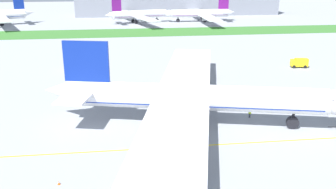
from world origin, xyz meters
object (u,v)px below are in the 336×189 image
Objects in this scene: parked_airliner_far_right at (137,15)px; traffic_cone_near_nose at (59,183)px; service_truck_baggage_loader at (299,63)px; parked_airliner_far_outer at (201,13)px; service_truck_fuel_bowser at (76,64)px; airliner_foreground at (189,98)px; ground_crew_wingwalker_port at (250,113)px.

traffic_cone_near_nose is at bearing -96.73° from parked_airliner_far_right.
service_truck_baggage_loader is at bearing -67.32° from parked_airliner_far_right.
parked_airliner_far_outer is (35.38, 1.51, -0.04)m from parked_airliner_far_right.
parked_airliner_far_right is at bearing 76.61° from service_truck_fuel_bowser.
airliner_foreground is at bearing -60.35° from service_truck_fuel_bowser.
service_truck_baggage_loader is at bearing 52.93° from ground_crew_wingwalker_port.
traffic_cone_near_nose is at bearing -137.25° from service_truck_baggage_loader.
parked_airliner_far_outer is (32.89, 143.95, -0.70)m from airliner_foreground.
service_truck_baggage_loader is 0.08× the size of parked_airliner_far_outer.
ground_crew_wingwalker_port is 143.95m from parked_airliner_far_outer.
ground_crew_wingwalker_port is 46.70m from service_truck_baggage_loader.
parked_airliner_far_outer is at bearing 59.37° from service_truck_fuel_bowser.
service_truck_baggage_loader is 112.45m from parked_airliner_far_right.
service_truck_baggage_loader is at bearing 43.47° from airliner_foreground.
service_truck_fuel_bowser is 114.95m from parked_airliner_far_outer.
parked_airliner_far_outer is at bearing 2.44° from parked_airliner_far_right.
traffic_cone_near_nose is 0.01× the size of parked_airliner_far_outer.
traffic_cone_near_nose is (-21.54, -18.96, -5.03)m from airliner_foreground.
parked_airliner_far_right is at bearing 112.68° from service_truck_baggage_loader.
ground_crew_wingwalker_port is 0.03× the size of parked_airliner_far_right.
traffic_cone_near_nose is at bearing -86.32° from service_truck_fuel_bowser.
parked_airliner_far_right is (-43.34, 103.72, 3.14)m from service_truck_baggage_loader.
service_truck_fuel_bowser is at bearing 119.65° from airliner_foreground.
parked_airliner_far_right reaches higher than service_truck_baggage_loader.
service_truck_fuel_bowser is (-25.66, 45.07, -3.67)m from airliner_foreground.
airliner_foreground is 51.99m from service_truck_fuel_bowser.
traffic_cone_near_nose is 0.11× the size of service_truck_baggage_loader.
parked_airliner_far_right is (-15.19, 140.98, 3.62)m from ground_crew_wingwalker_port.
parked_airliner_far_right is (-2.49, 142.44, -0.66)m from airliner_foreground.
traffic_cone_near_nose is 162.59m from parked_airliner_far_right.
parked_airliner_far_right reaches higher than traffic_cone_near_nose.
parked_airliner_far_outer is at bearing 81.93° from ground_crew_wingwalker_port.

